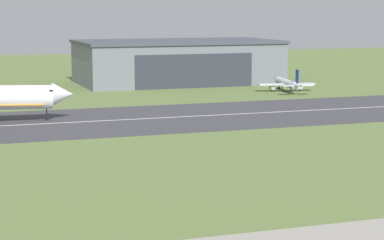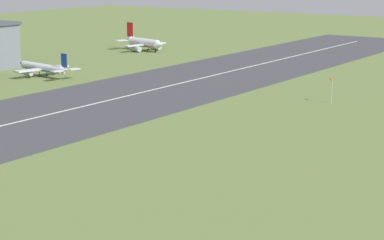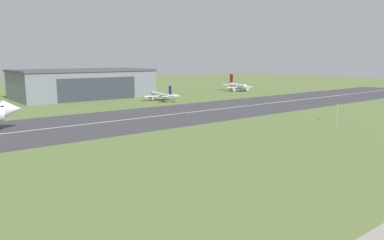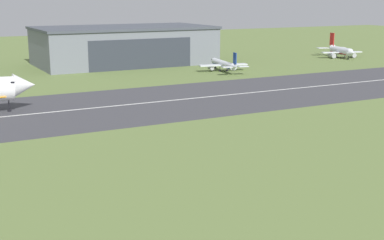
# 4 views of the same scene
# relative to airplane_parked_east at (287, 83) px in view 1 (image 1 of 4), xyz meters

# --- Properties ---
(runway_strip) EXTENTS (385.94, 43.57, 0.06)m
(runway_strip) POSITION_rel_airplane_parked_east_xyz_m (-33.19, -39.79, -2.45)
(runway_strip) COLOR #3D3D42
(runway_strip) RESTS_ON ground_plane
(runway_centreline) EXTENTS (347.34, 0.70, 0.01)m
(runway_centreline) POSITION_rel_airplane_parked_east_xyz_m (-33.19, -39.79, -2.42)
(runway_centreline) COLOR silver
(runway_centreline) RESTS_ON runway_strip
(hangar_building) EXTENTS (65.74, 35.95, 14.26)m
(hangar_building) POSITION_rel_airplane_parked_east_xyz_m (-22.82, 36.20, 4.66)
(hangar_building) COLOR slate
(hangar_building) RESTS_ON ground_plane
(airplane_parked_east) EXTENTS (17.53, 23.76, 7.45)m
(airplane_parked_east) POSITION_rel_airplane_parked_east_xyz_m (0.00, 0.00, 0.00)
(airplane_parked_east) COLOR silver
(airplane_parked_east) RESTS_ON ground_plane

